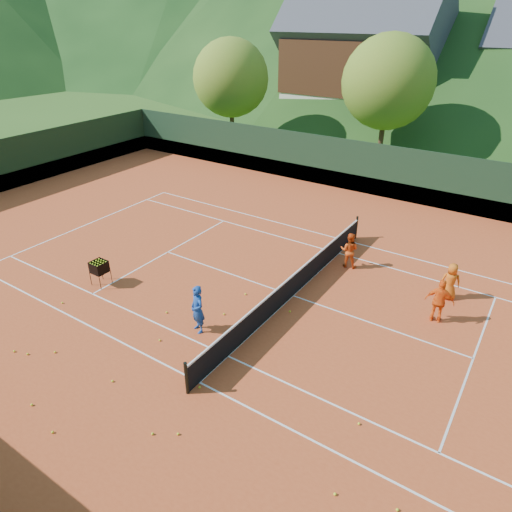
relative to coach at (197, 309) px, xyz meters
The scene contains 33 objects.
ground 4.03m from the coach, 66.32° to the left, with size 400.00×400.00×0.00m, color #2A4D18.
clay_court 4.03m from the coach, 66.32° to the left, with size 40.00×24.00×0.02m, color #B7431D.
coach is the anchor object (origin of this frame).
student_a 7.26m from the coach, 70.85° to the left, with size 0.74×0.58×1.52m, color #DB4A13.
student_b 8.16m from the coach, 37.43° to the left, with size 0.95×0.40×1.63m, color orange.
student_c 9.28m from the coach, 45.92° to the left, with size 0.70×0.46×1.44m, color #D65D13.
tennis_ball_0 4.43m from the coach, 65.74° to the right, with size 0.07×0.07×0.07m, color #D4E926.
tennis_ball_1 5.86m from the coach, 135.40° to the right, with size 0.07×0.07×0.07m, color #D4E926.
tennis_ball_2 8.05m from the coach, 18.19° to the right, with size 0.07×0.07×0.07m, color #D4E926.
tennis_ball_3 4.37m from the coach, 57.14° to the right, with size 0.07×0.07×0.07m, color #D4E926.
tennis_ball_4 1.81m from the coach, behind, with size 0.07×0.07×0.07m, color #D4E926.
tennis_ball_7 7.06m from the coach, 169.05° to the left, with size 0.07×0.07×0.07m, color #D4E926.
tennis_ball_8 4.62m from the coach, 131.78° to the right, with size 0.07×0.07×0.07m, color #D4E926.
tennis_ball_9 1.45m from the coach, 82.17° to the left, with size 0.07×0.07×0.07m, color #D4E926.
tennis_ball_10 5.41m from the coach, 107.91° to the right, with size 0.07×0.07×0.07m, color #D4E926.
tennis_ball_11 1.78m from the coach, 17.90° to the left, with size 0.07×0.07×0.07m, color #D4E926.
tennis_ball_12 5.50m from the coach, 163.51° to the right, with size 0.07×0.07×0.07m, color #D4E926.
tennis_ball_13 6.13m from the coach, ahead, with size 0.07×0.07×0.07m, color #D4E926.
tennis_ball_14 5.41m from the coach, 93.91° to the right, with size 0.07×0.07×0.07m, color #D4E926.
tennis_ball_16 2.81m from the coach, 49.75° to the right, with size 0.07×0.07×0.07m, color #D4E926.
tennis_ball_17 1.57m from the coach, 121.51° to the right, with size 0.07×0.07×0.07m, color #D4E926.
tennis_ball_18 2.78m from the coach, 88.67° to the left, with size 0.07×0.07×0.07m, color #D4E926.
tennis_ball_19 3.40m from the coach, 52.15° to the left, with size 0.07×0.07×0.07m, color #D4E926.
tennis_ball_22 5.43m from the coach, 133.04° to the right, with size 0.07×0.07×0.07m, color #D4E926.
tennis_ball_23 3.40m from the coach, 99.11° to the right, with size 0.07×0.07×0.07m, color #D4E926.
tennis_ball_24 7.02m from the coach, 24.66° to the right, with size 0.07×0.07×0.07m, color #D4E926.
court_lines 4.03m from the coach, 66.32° to the left, with size 23.83×11.03×0.00m.
tennis_net 3.95m from the coach, 66.32° to the left, with size 0.10×12.07×1.10m.
perimeter_fence 3.96m from the coach, 66.32° to the left, with size 40.40×24.24×3.00m.
ball_hopper 5.09m from the coach, behind, with size 0.57×0.57×1.00m.
chalet_left 34.97m from the coach, 104.06° to the left, with size 13.80×9.93×12.92m.
tree_a 26.28m from the coach, 123.72° to the left, with size 6.00×6.00×7.88m.
tree_b 24.12m from the coach, 95.85° to the left, with size 6.40×6.40×8.40m.
Camera 1 is at (6.84, -12.81, 9.47)m, focal length 32.00 mm.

